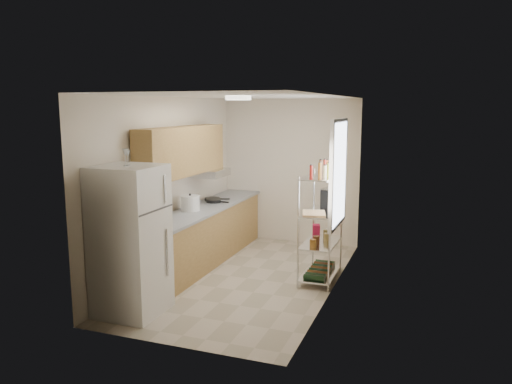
% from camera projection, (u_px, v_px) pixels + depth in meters
% --- Properties ---
extents(room, '(2.52, 4.42, 2.62)m').
position_uv_depth(room, '(247.00, 190.00, 7.01)').
color(room, '#B6A894').
rests_on(room, ground).
extents(counter_run, '(0.63, 3.51, 0.90)m').
position_uv_depth(counter_run, '(203.00, 235.00, 7.87)').
color(counter_run, '#A78247').
rests_on(counter_run, ground).
extents(upper_cabinets, '(0.33, 2.20, 0.72)m').
position_uv_depth(upper_cabinets, '(183.00, 151.00, 7.38)').
color(upper_cabinets, '#A78247').
rests_on(upper_cabinets, room).
extents(range_hood, '(0.50, 0.60, 0.12)m').
position_uv_depth(range_hood, '(210.00, 173.00, 8.17)').
color(range_hood, '#B7BABC').
rests_on(range_hood, room).
extents(window, '(0.06, 1.00, 1.46)m').
position_uv_depth(window, '(339.00, 173.00, 6.88)').
color(window, white).
rests_on(window, room).
extents(bakers_rack, '(0.45, 0.90, 1.73)m').
position_uv_depth(bakers_rack, '(321.00, 204.00, 6.98)').
color(bakers_rack, silver).
rests_on(bakers_rack, ground).
extents(ceiling_dome, '(0.34, 0.34, 0.05)m').
position_uv_depth(ceiling_dome, '(238.00, 98.00, 6.52)').
color(ceiling_dome, white).
rests_on(ceiling_dome, room).
extents(refrigerator, '(0.74, 0.74, 1.79)m').
position_uv_depth(refrigerator, '(130.00, 240.00, 5.90)').
color(refrigerator, silver).
rests_on(refrigerator, ground).
extents(wine_glass_a, '(0.07, 0.07, 0.20)m').
position_uv_depth(wine_glass_a, '(125.00, 157.00, 5.68)').
color(wine_glass_a, silver).
rests_on(wine_glass_a, refrigerator).
extents(wine_glass_b, '(0.06, 0.06, 0.18)m').
position_uv_depth(wine_glass_b, '(128.00, 158.00, 5.75)').
color(wine_glass_b, silver).
rests_on(wine_glass_b, refrigerator).
extents(rice_cooker, '(0.29, 0.29, 0.23)m').
position_uv_depth(rice_cooker, '(190.00, 203.00, 7.55)').
color(rice_cooker, silver).
rests_on(rice_cooker, counter_run).
extents(frying_pan_large, '(0.32, 0.32, 0.04)m').
position_uv_depth(frying_pan_large, '(212.00, 199.00, 8.39)').
color(frying_pan_large, black).
rests_on(frying_pan_large, counter_run).
extents(frying_pan_small, '(0.28, 0.28, 0.05)m').
position_uv_depth(frying_pan_small, '(214.00, 201.00, 8.22)').
color(frying_pan_small, black).
rests_on(frying_pan_small, counter_run).
extents(cutting_board, '(0.40, 0.46, 0.03)m').
position_uv_depth(cutting_board, '(314.00, 214.00, 6.77)').
color(cutting_board, tan).
rests_on(cutting_board, bakers_rack).
extents(espresso_machine, '(0.21, 0.27, 0.28)m').
position_uv_depth(espresso_machine, '(329.00, 197.00, 7.27)').
color(espresso_machine, black).
rests_on(espresso_machine, bakers_rack).
extents(storage_bag, '(0.14, 0.17, 0.17)m').
position_uv_depth(storage_bag, '(316.00, 230.00, 7.41)').
color(storage_bag, '#AE1532').
rests_on(storage_bag, bakers_rack).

